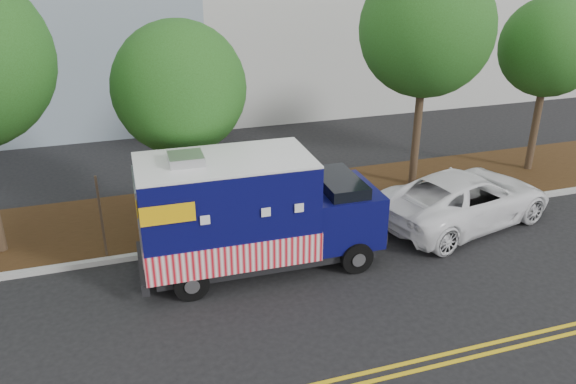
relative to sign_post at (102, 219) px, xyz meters
name	(u,v)px	position (x,y,z in m)	size (l,w,h in m)	color
ground	(220,273)	(2.69, -1.57, -1.20)	(120.00, 120.00, 0.00)	black
curb	(209,245)	(2.69, -0.17, -1.12)	(120.00, 0.18, 0.15)	#9E9E99
mulch_strip	(197,214)	(2.69, 1.93, -1.12)	(120.00, 4.00, 0.15)	black
tree_b	(179,88)	(2.40, 1.45, 2.90)	(3.63, 3.63, 5.92)	#38281C
tree_c	(426,30)	(10.09, 1.88, 4.07)	(4.16, 4.16, 7.36)	#38281C
tree_d	(550,47)	(14.88, 1.89, 3.30)	(3.34, 3.34, 6.19)	#38281C
sign_post	(102,219)	(0.00, 0.00, 0.00)	(0.06, 0.06, 2.40)	#473828
food_truck	(248,216)	(3.50, -1.47, 0.26)	(6.17, 2.44, 3.22)	black
white_car	(465,198)	(10.23, -0.92, -0.42)	(2.60, 5.63, 1.57)	white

